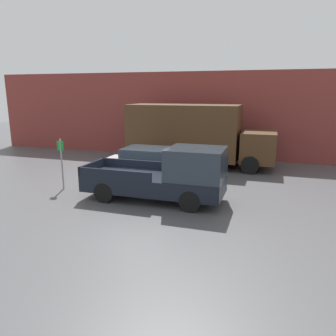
{
  "coord_description": "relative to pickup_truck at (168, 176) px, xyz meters",
  "views": [
    {
      "loc": [
        5.41,
        -12.04,
        4.15
      ],
      "look_at": [
        1.39,
        0.45,
        1.07
      ],
      "focal_mm": 35.0,
      "sensor_mm": 36.0,
      "label": 1
    }
  ],
  "objects": [
    {
      "name": "parking_sign",
      "position": [
        -4.81,
        0.13,
        0.26
      ],
      "size": [
        0.3,
        0.07,
        2.2
      ],
      "color": "gray",
      "rests_on": "ground"
    },
    {
      "name": "delivery_truck",
      "position": [
        -0.58,
        6.5,
        0.83
      ],
      "size": [
        8.17,
        2.58,
        3.43
      ],
      "color": "#472D19",
      "rests_on": "ground"
    },
    {
      "name": "car",
      "position": [
        -1.87,
        2.74,
        -0.2
      ],
      "size": [
        4.43,
        2.01,
        1.54
      ],
      "color": "silver",
      "rests_on": "ground"
    },
    {
      "name": "ground_plane",
      "position": [
        -1.7,
        0.55,
        -0.99
      ],
      "size": [
        60.0,
        60.0,
        0.0
      ],
      "primitive_type": "plane",
      "color": "#4C4C4F"
    },
    {
      "name": "newspaper_box",
      "position": [
        2.32,
        8.62,
        -0.44
      ],
      "size": [
        0.45,
        0.4,
        1.1
      ],
      "color": "red",
      "rests_on": "ground"
    },
    {
      "name": "building_wall",
      "position": [
        -1.7,
        8.95,
        1.69
      ],
      "size": [
        28.0,
        0.15,
        5.36
      ],
      "color": "brown",
      "rests_on": "ground"
    },
    {
      "name": "pickup_truck",
      "position": [
        0.0,
        0.0,
        0.0
      ],
      "size": [
        5.44,
        2.0,
        2.14
      ],
      "color": "black",
      "rests_on": "ground"
    }
  ]
}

